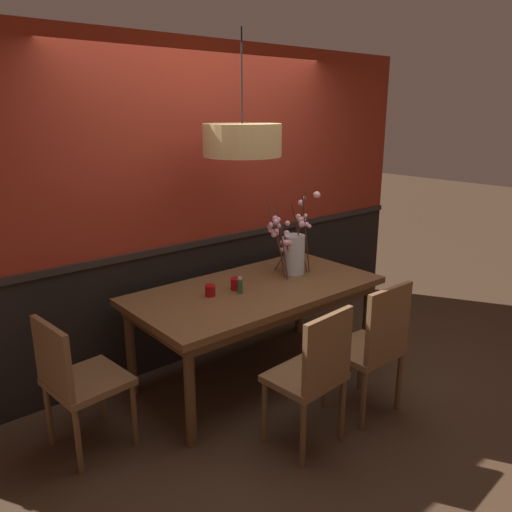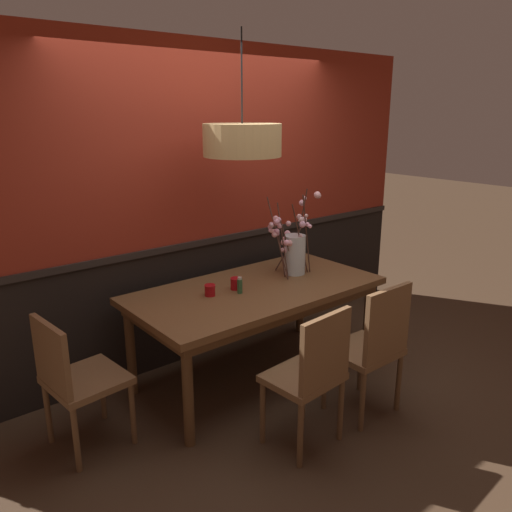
# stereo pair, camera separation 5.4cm
# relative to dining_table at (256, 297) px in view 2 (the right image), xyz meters

# --- Properties ---
(ground_plane) EXTENTS (24.00, 24.00, 0.00)m
(ground_plane) POSITION_rel_dining_table_xyz_m (0.00, 0.00, -0.68)
(ground_plane) COLOR #422D1E
(back_wall) EXTENTS (4.71, 0.14, 2.60)m
(back_wall) POSITION_rel_dining_table_xyz_m (0.00, 0.68, 0.61)
(back_wall) COLOR black
(back_wall) RESTS_ON ground
(dining_table) EXTENTS (1.93, 0.98, 0.76)m
(dining_table) POSITION_rel_dining_table_xyz_m (0.00, 0.00, 0.00)
(dining_table) COLOR brown
(dining_table) RESTS_ON ground
(chair_near_side_left) EXTENTS (0.47, 0.41, 0.93)m
(chair_near_side_left) POSITION_rel_dining_table_xyz_m (-0.29, -0.89, -0.15)
(chair_near_side_left) COLOR brown
(chair_near_side_left) RESTS_ON ground
(chair_near_side_right) EXTENTS (0.46, 0.41, 0.97)m
(chair_near_side_right) POSITION_rel_dining_table_xyz_m (0.29, -0.91, -0.14)
(chair_near_side_right) COLOR brown
(chair_near_side_right) RESTS_ON ground
(chair_far_side_left) EXTENTS (0.46, 0.45, 0.93)m
(chair_far_side_left) POSITION_rel_dining_table_xyz_m (-0.27, 0.93, -0.16)
(chair_far_side_left) COLOR brown
(chair_far_side_left) RESTS_ON ground
(chair_head_west_end) EXTENTS (0.48, 0.49, 0.89)m
(chair_head_west_end) POSITION_rel_dining_table_xyz_m (-1.42, 0.01, -0.17)
(chair_head_west_end) COLOR brown
(chair_head_west_end) RESTS_ON ground
(vase_with_blossoms) EXTENTS (0.37, 0.45, 0.70)m
(vase_with_blossoms) POSITION_rel_dining_table_xyz_m (0.45, 0.07, 0.28)
(vase_with_blossoms) COLOR silver
(vase_with_blossoms) RESTS_ON dining_table
(candle_holder_nearer_center) EXTENTS (0.08, 0.08, 0.09)m
(candle_holder_nearer_center) POSITION_rel_dining_table_xyz_m (-0.15, 0.06, 0.13)
(candle_holder_nearer_center) COLOR #9E0F14
(candle_holder_nearer_center) RESTS_ON dining_table
(candle_holder_nearer_edge) EXTENTS (0.08, 0.08, 0.08)m
(candle_holder_nearer_edge) POSITION_rel_dining_table_xyz_m (-0.38, 0.07, 0.13)
(candle_holder_nearer_edge) COLOR #9E0F14
(candle_holder_nearer_edge) RESTS_ON dining_table
(condiment_bottle) EXTENTS (0.04, 0.04, 0.13)m
(condiment_bottle) POSITION_rel_dining_table_xyz_m (-0.18, -0.03, 0.14)
(condiment_bottle) COLOR #2D5633
(condiment_bottle) RESTS_ON dining_table
(pendant_lamp) EXTENTS (0.56, 0.56, 0.85)m
(pendant_lamp) POSITION_rel_dining_table_xyz_m (-0.07, 0.06, 1.18)
(pendant_lamp) COLOR tan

